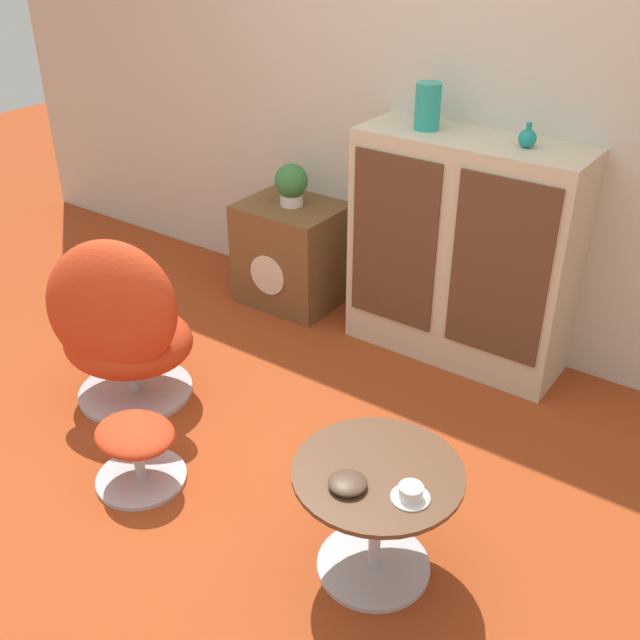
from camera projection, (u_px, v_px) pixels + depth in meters
name	position (u px, v px, depth m)	size (l,w,h in m)	color
ground_plane	(237.00, 467.00, 3.22)	(12.00, 12.00, 0.00)	#9E3D19
wall_back	(437.00, 88.00, 3.71)	(6.40, 0.06, 2.60)	beige
sideboard	(462.00, 252.00, 3.75)	(1.12, 0.41, 1.16)	beige
tv_console	(292.00, 253.00, 4.39)	(0.57, 0.47, 0.60)	brown
egg_chair	(121.00, 327.00, 3.44)	(0.80, 0.77, 0.87)	#B7B7BC
ottoman	(136.00, 445.00, 3.06)	(0.38, 0.38, 0.29)	#B7B7BC
coffee_table	(376.00, 508.00, 2.60)	(0.59, 0.59, 0.46)	#B7B7BC
vase_leftmost	(428.00, 106.00, 3.53)	(0.12, 0.12, 0.22)	teal
vase_inner_left	(527.00, 138.00, 3.31)	(0.08, 0.08, 0.11)	teal
potted_plant	(291.00, 183.00, 4.18)	(0.19, 0.19, 0.24)	silver
teacup	(411.00, 494.00, 2.39)	(0.13, 0.13, 0.05)	white
bowl	(348.00, 483.00, 2.44)	(0.13, 0.13, 0.04)	#4C3828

